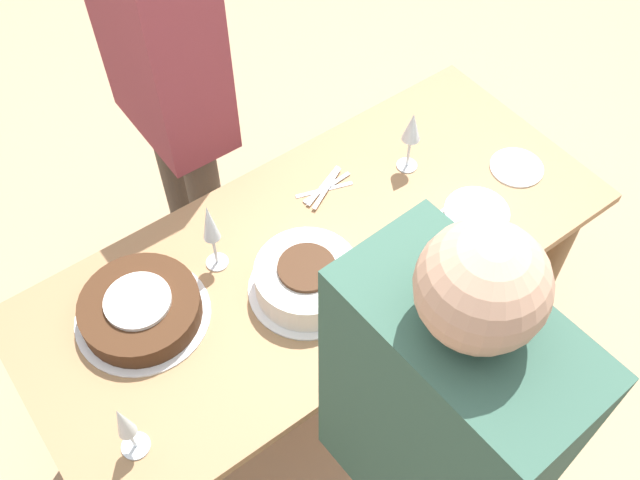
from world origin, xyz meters
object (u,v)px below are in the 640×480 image
(wine_glass_far, at_px, (210,226))
(wine_glass_extra, at_px, (412,130))
(cake_center_white, at_px, (307,279))
(cake_back_decorated, at_px, (474,222))
(person_watching, at_px, (429,445))
(wine_glass_near, at_px, (124,424))
(cake_front_chocolate, at_px, (141,309))
(person_cutting, at_px, (167,77))

(wine_glass_far, distance_m, wine_glass_extra, 0.63)
(cake_center_white, bearing_deg, wine_glass_far, -55.59)
(cake_back_decorated, bearing_deg, person_watching, 36.76)
(wine_glass_near, relative_size, person_watching, 0.12)
(cake_center_white, distance_m, wine_glass_far, 0.28)
(cake_front_chocolate, xyz_separation_m, wine_glass_near, (0.17, 0.29, 0.09))
(cake_center_white, bearing_deg, person_watching, 79.30)
(person_cutting, bearing_deg, wine_glass_far, -18.24)
(wine_glass_near, bearing_deg, cake_center_white, -168.64)
(wine_glass_near, bearing_deg, cake_front_chocolate, -120.82)
(wine_glass_far, xyz_separation_m, person_cutting, (-0.17, -0.52, 0.03))
(wine_glass_far, height_order, person_cutting, person_cutting)
(wine_glass_near, distance_m, person_cutting, 1.02)
(wine_glass_extra, bearing_deg, cake_center_white, 19.61)
(wine_glass_far, height_order, wine_glass_extra, wine_glass_far)
(cake_front_chocolate, distance_m, person_cutting, 0.70)
(cake_center_white, distance_m, cake_back_decorated, 0.48)
(person_cutting, xyz_separation_m, person_watching, (0.13, 1.27, 0.03))
(cake_back_decorated, xyz_separation_m, wine_glass_far, (0.61, -0.33, 0.11))
(cake_center_white, xyz_separation_m, wine_glass_near, (0.55, 0.11, 0.08))
(cake_front_chocolate, bearing_deg, cake_center_white, 154.77)
(wine_glass_near, xyz_separation_m, person_watching, (-0.45, 0.43, 0.09))
(cake_front_chocolate, distance_m, person_watching, 0.79)
(wine_glass_extra, bearing_deg, person_cutting, -50.31)
(cake_center_white, relative_size, cake_back_decorated, 1.44)
(cake_front_chocolate, xyz_separation_m, person_cutting, (-0.41, -0.55, 0.16))
(person_cutting, height_order, person_watching, person_watching)
(wine_glass_far, relative_size, wine_glass_extra, 1.12)
(cake_center_white, bearing_deg, cake_front_chocolate, -25.23)
(cake_front_chocolate, distance_m, wine_glass_extra, 0.87)
(person_cutting, bearing_deg, wine_glass_near, -34.53)
(cake_center_white, xyz_separation_m, cake_front_chocolate, (0.38, -0.18, -0.01))
(wine_glass_far, bearing_deg, cake_front_chocolate, 7.26)
(cake_back_decorated, xyz_separation_m, person_watching, (0.57, 0.43, 0.18))
(cake_back_decorated, relative_size, person_cutting, 0.13)
(person_watching, bearing_deg, wine_glass_near, 43.25)
(wine_glass_extra, bearing_deg, cake_back_decorated, 86.32)
(cake_back_decorated, distance_m, wine_glass_far, 0.70)
(cake_center_white, relative_size, cake_front_chocolate, 0.90)
(cake_center_white, height_order, cake_front_chocolate, cake_center_white)
(cake_back_decorated, bearing_deg, cake_center_white, -14.08)
(wine_glass_far, distance_m, person_cutting, 0.54)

